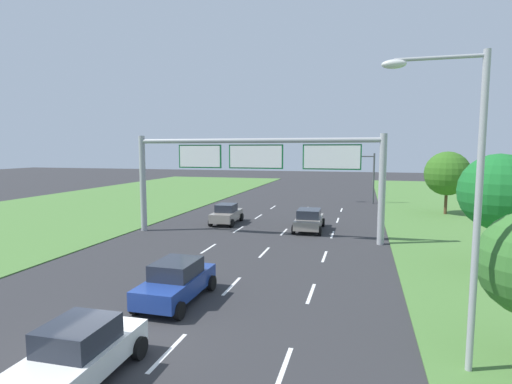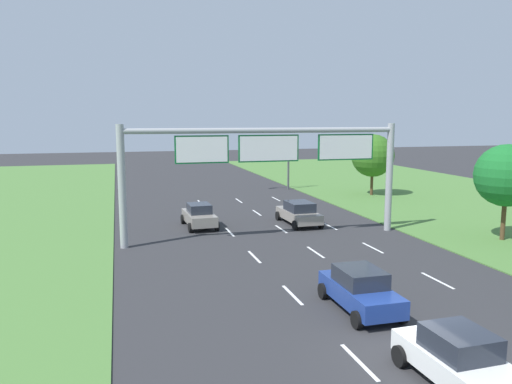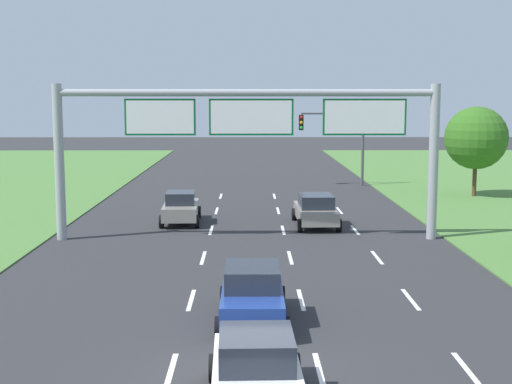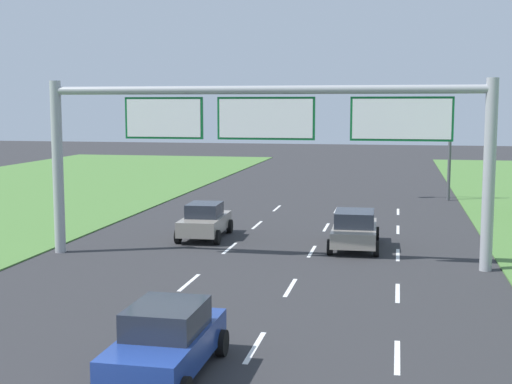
{
  "view_description": "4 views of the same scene",
  "coord_description": "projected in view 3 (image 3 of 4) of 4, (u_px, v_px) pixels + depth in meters",
  "views": [
    {
      "loc": [
        7.21,
        -10.23,
        6.01
      ],
      "look_at": [
        0.07,
        16.38,
        3.07
      ],
      "focal_mm": 28.0,
      "sensor_mm": 36.0,
      "label": 1
    },
    {
      "loc": [
        -8.58,
        -12.85,
        7.33
      ],
      "look_at": [
        0.12,
        18.41,
        2.51
      ],
      "focal_mm": 35.0,
      "sensor_mm": 36.0,
      "label": 2
    },
    {
      "loc": [
        0.09,
        -16.01,
        6.39
      ],
      "look_at": [
        0.39,
        13.25,
        2.5
      ],
      "focal_mm": 50.0,
      "sensor_mm": 36.0,
      "label": 3
    },
    {
      "loc": [
        5.14,
        -10.88,
        6.02
      ],
      "look_at": [
        0.04,
        14.74,
        2.84
      ],
      "focal_mm": 50.0,
      "sensor_mm": 36.0,
      "label": 4
    }
  ],
  "objects": [
    {
      "name": "lane_dashes_inner_left",
      "position": [
        191.0,
        300.0,
        22.64
      ],
      "size": [
        0.14,
        50.4,
        0.01
      ],
      "color": "white",
      "rests_on": "ground_plane"
    },
    {
      "name": "car_far_ahead",
      "position": [
        316.0,
        210.0,
        35.62
      ],
      "size": [
        2.17,
        4.51,
        1.59
      ],
      "rotation": [
        0.0,
        0.0,
        0.03
      ],
      "color": "gray",
      "rests_on": "ground_plane"
    },
    {
      "name": "lane_dashes_inner_right",
      "position": [
        301.0,
        300.0,
        22.67
      ],
      "size": [
        0.14,
        50.4,
        0.01
      ],
      "color": "white",
      "rests_on": "ground_plane"
    },
    {
      "name": "ground_plane",
      "position": [
        245.0,
        372.0,
        16.71
      ],
      "size": [
        200.0,
        200.0,
        0.0
      ],
      "primitive_type": "plane",
      "color": "#2D2D30"
    },
    {
      "name": "sign_gantry",
      "position": [
        253.0,
        129.0,
        31.74
      ],
      "size": [
        17.24,
        0.44,
        7.0
      ],
      "color": "#9EA0A5",
      "rests_on": "ground_plane"
    },
    {
      "name": "car_lead_silver",
      "position": [
        252.0,
        294.0,
        20.32
      ],
      "size": [
        2.01,
        4.17,
        1.64
      ],
      "rotation": [
        0.0,
        0.0,
        -0.01
      ],
      "color": "navy",
      "rests_on": "ground_plane"
    },
    {
      "name": "lane_dashes_slip",
      "position": [
        411.0,
        299.0,
        22.71
      ],
      "size": [
        0.14,
        50.4,
        0.01
      ],
      "color": "white",
      "rests_on": "ground_plane"
    },
    {
      "name": "car_mid_lane",
      "position": [
        181.0,
        208.0,
        36.47
      ],
      "size": [
        2.12,
        4.05,
        1.61
      ],
      "rotation": [
        0.0,
        0.0,
        0.04
      ],
      "color": "gray",
      "rests_on": "ground_plane"
    },
    {
      "name": "car_near_red",
      "position": [
        256.0,
        372.0,
        14.64
      ],
      "size": [
        2.14,
        4.03,
        1.59
      ],
      "rotation": [
        0.0,
        0.0,
        0.02
      ],
      "color": "white",
      "rests_on": "ground_plane"
    },
    {
      "name": "traffic_light_mast",
      "position": [
        336.0,
        133.0,
        51.52
      ],
      "size": [
        4.76,
        0.49,
        5.6
      ],
      "color": "#47494F",
      "rests_on": "ground_plane"
    },
    {
      "name": "roadside_tree_far",
      "position": [
        476.0,
        138.0,
        45.65
      ],
      "size": [
        4.03,
        4.03,
        5.83
      ],
      "color": "#513823",
      "rests_on": "ground_plane"
    }
  ]
}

